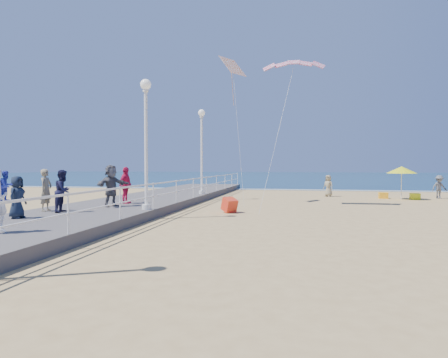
% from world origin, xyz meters
% --- Properties ---
extents(ground, '(160.00, 160.00, 0.00)m').
position_xyz_m(ground, '(0.00, 0.00, 0.00)').
color(ground, tan).
rests_on(ground, ground).
extents(ocean, '(160.00, 90.00, 0.05)m').
position_xyz_m(ocean, '(0.00, 65.00, 0.01)').
color(ocean, '#0C2E48').
rests_on(ocean, ground).
extents(surf_line, '(160.00, 1.20, 0.04)m').
position_xyz_m(surf_line, '(0.00, 20.50, 0.03)').
color(surf_line, silver).
rests_on(surf_line, ground).
extents(boardwalk, '(5.00, 44.00, 0.40)m').
position_xyz_m(boardwalk, '(-7.50, 0.00, 0.20)').
color(boardwalk, '#645F5B').
rests_on(boardwalk, ground).
extents(railing, '(0.05, 42.00, 0.55)m').
position_xyz_m(railing, '(-5.05, 0.00, 1.25)').
color(railing, white).
rests_on(railing, boardwalk).
extents(lamp_post_mid, '(0.44, 0.44, 5.32)m').
position_xyz_m(lamp_post_mid, '(-5.35, 0.00, 3.66)').
color(lamp_post_mid, white).
rests_on(lamp_post_mid, boardwalk).
extents(lamp_post_far, '(0.44, 0.44, 5.32)m').
position_xyz_m(lamp_post_far, '(-5.35, 9.00, 3.66)').
color(lamp_post_far, white).
rests_on(lamp_post_far, boardwalk).
extents(toddler_held, '(0.34, 0.42, 0.82)m').
position_xyz_m(toddler_held, '(-6.89, -6.00, 1.66)').
color(toddler_held, '#323FBE').
rests_on(toddler_held, boardwalk).
extents(spectator_3, '(0.47, 1.04, 1.73)m').
position_xyz_m(spectator_3, '(-7.31, 2.19, 1.27)').
color(spectator_3, '#D21A4D').
rests_on(spectator_3, boardwalk).
extents(spectator_4, '(0.48, 0.72, 1.45)m').
position_xyz_m(spectator_4, '(-8.59, -3.49, 1.13)').
color(spectator_4, '#162032').
rests_on(spectator_4, boardwalk).
extents(spectator_5, '(1.15, 1.79, 1.84)m').
position_xyz_m(spectator_5, '(-7.29, 0.73, 1.32)').
color(spectator_5, '#515054').
rests_on(spectator_5, boardwalk).
extents(spectator_6, '(0.42, 0.62, 1.67)m').
position_xyz_m(spectator_6, '(-9.00, -1.36, 1.23)').
color(spectator_6, gray).
rests_on(spectator_6, boardwalk).
extents(spectator_7, '(0.70, 0.86, 1.64)m').
position_xyz_m(spectator_7, '(-8.13, -1.55, 1.22)').
color(spectator_7, '#191836').
rests_on(spectator_7, boardwalk).
extents(beach_walker_a, '(1.12, 0.82, 1.55)m').
position_xyz_m(beach_walker_a, '(9.75, 13.20, 0.77)').
color(beach_walker_a, '#5B5D61').
rests_on(beach_walker_a, ground).
extents(beach_walker_c, '(0.89, 0.83, 1.52)m').
position_xyz_m(beach_walker_c, '(2.67, 13.60, 0.76)').
color(beach_walker_c, '#9A8D6A').
rests_on(beach_walker_c, ground).
extents(box_kite, '(0.89, 0.89, 0.74)m').
position_xyz_m(box_kite, '(-2.40, 2.79, 0.30)').
color(box_kite, red).
rests_on(box_kite, ground).
extents(beach_umbrella, '(1.90, 1.90, 2.14)m').
position_xyz_m(beach_umbrella, '(7.14, 12.03, 1.91)').
color(beach_umbrella, white).
rests_on(beach_umbrella, ground).
extents(beach_chair_left, '(0.55, 0.55, 0.40)m').
position_xyz_m(beach_chair_left, '(6.16, 12.64, 0.20)').
color(beach_chair_left, '#FFA91A').
rests_on(beach_chair_left, ground).
extents(beach_chair_right, '(0.55, 0.55, 0.40)m').
position_xyz_m(beach_chair_right, '(8.00, 12.15, 0.20)').
color(beach_chair_right, '#DFEC18').
rests_on(beach_chair_right, ground).
extents(kite_parafoil, '(3.36, 0.94, 0.65)m').
position_xyz_m(kite_parafoil, '(0.40, 6.40, 7.71)').
color(kite_parafoil, '#CF1847').
extents(kite_diamond_redwhite, '(1.53, 1.72, 1.11)m').
position_xyz_m(kite_diamond_redwhite, '(-3.11, 7.57, 7.95)').
color(kite_diamond_redwhite, '#CA5217').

